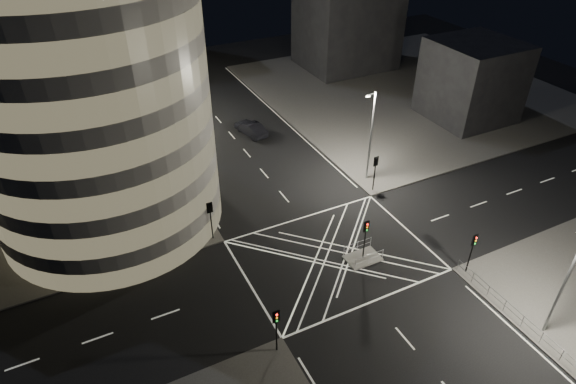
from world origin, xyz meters
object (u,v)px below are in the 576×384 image
traffic_signal_fl (210,214)px  traffic_signal_fr (375,167)px  street_lamp_left_near (183,163)px  central_island (363,258)px  traffic_signal_nl (276,323)px  traffic_signal_island (366,233)px  traffic_signal_nr (473,246)px  sedan (251,128)px  street_lamp_right_far (371,134)px  street_lamp_left_far (140,93)px  street_lamp_right_near (567,277)px

traffic_signal_fl → traffic_signal_fr: same height
street_lamp_left_near → central_island: bearing=-49.7°
traffic_signal_fl → traffic_signal_nl: bearing=-90.0°
traffic_signal_island → street_lamp_left_near: (-11.44, 13.50, 2.63)m
traffic_signal_nl → traffic_signal_nr: bearing=0.0°
traffic_signal_island → sedan: (0.30, 25.63, -2.07)m
traffic_signal_nr → traffic_signal_fl: bearing=142.3°
traffic_signal_fr → traffic_signal_island: same height
sedan → traffic_signal_island: bearing=77.1°
traffic_signal_nl → street_lamp_right_far: bearing=40.9°
traffic_signal_nr → street_lamp_left_far: (-18.24, 36.80, 2.63)m
street_lamp_left_near → street_lamp_right_far: bearing=-9.0°
traffic_signal_nl → street_lamp_left_near: 18.99m
traffic_signal_nr → street_lamp_right_near: 7.69m
traffic_signal_nl → traffic_signal_fr: same height
traffic_signal_island → street_lamp_right_near: bearing=-59.3°
traffic_signal_fl → sedan: size_ratio=0.78×
central_island → street_lamp_left_far: bearing=110.0°
traffic_signal_nl → street_lamp_left_far: street_lamp_left_far is taller
traffic_signal_fl → traffic_signal_island: (10.80, -8.30, 0.00)m
traffic_signal_fr → traffic_signal_nr: (0.00, -13.60, 0.00)m
street_lamp_left_near → sedan: (11.73, 12.13, -4.70)m
traffic_signal_nl → sedan: bearing=70.3°
street_lamp_right_far → street_lamp_left_far: bearing=131.9°
traffic_signal_fl → sedan: 20.68m
traffic_signal_nl → traffic_signal_fr: (17.60, 13.60, 0.00)m
traffic_signal_fl → street_lamp_left_near: street_lamp_left_near is taller
traffic_signal_island → street_lamp_right_near: size_ratio=0.40×
traffic_signal_fr → street_lamp_left_far: 29.63m
traffic_signal_nl → street_lamp_right_near: 19.78m
traffic_signal_fr → street_lamp_right_near: size_ratio=0.40×
street_lamp_left_far → sedan: (11.73, -5.87, -4.70)m
traffic_signal_nl → traffic_signal_fl: bearing=90.0°
central_island → sedan: (0.30, 25.63, 0.77)m
traffic_signal_nl → traffic_signal_fr: 22.24m
traffic_signal_nl → street_lamp_left_far: 36.90m
traffic_signal_fl → street_lamp_right_far: 18.55m
traffic_signal_fl → traffic_signal_fr: size_ratio=1.00×
traffic_signal_nl → street_lamp_right_far: size_ratio=0.40×
traffic_signal_fl → street_lamp_left_far: size_ratio=0.40×
central_island → street_lamp_right_far: street_lamp_right_far is taller
central_island → traffic_signal_nr: (6.80, -5.30, 2.84)m
traffic_signal_fr → traffic_signal_island: (-6.80, -8.30, 0.00)m
traffic_signal_fl → traffic_signal_island: 13.62m
traffic_signal_fr → street_lamp_left_far: street_lamp_left_far is taller
street_lamp_right_near → street_lamp_left_far: bearing=113.2°
traffic_signal_fl → street_lamp_left_far: street_lamp_left_far is taller
central_island → traffic_signal_nl: (-10.80, -5.30, 2.84)m
street_lamp_left_near → street_lamp_left_far: size_ratio=1.00×
street_lamp_right_far → street_lamp_left_near: bearing=171.0°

